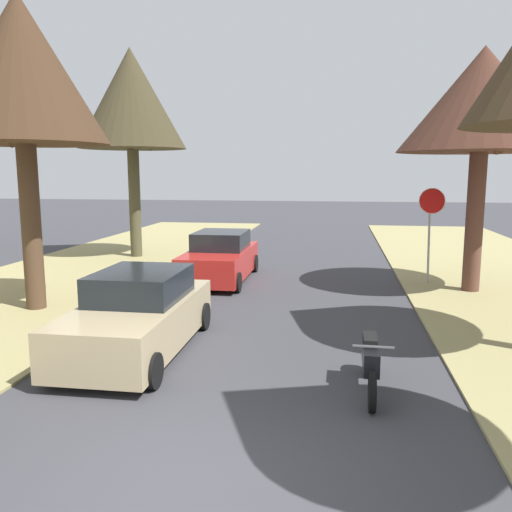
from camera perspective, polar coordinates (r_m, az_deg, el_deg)
name	(u,v)px	position (r m, az deg, el deg)	size (l,w,h in m)	color
ground_plane	(185,490)	(6.39, -7.75, -23.86)	(120.00, 120.00, 0.00)	#38383D
stop_sign_far	(431,214)	(17.16, 18.46, 4.30)	(0.81, 0.44, 2.96)	#9EA0A5
street_tree_right_mid_b	(482,101)	(16.44, 23.36, 15.16)	(4.59, 4.59, 6.86)	brown
street_tree_left_mid_a	(21,71)	(14.40, -24.16, 17.83)	(4.04, 4.04, 7.64)	#4B3625
street_tree_left_mid_b	(131,100)	(22.22, -13.40, 16.15)	(4.28, 4.28, 8.27)	#46422C
parked_sedan_tan	(139,315)	(10.51, -12.63, -6.30)	(1.95, 4.41, 1.57)	tan
parked_sedan_red	(220,258)	(17.05, -3.91, -0.23)	(1.95, 4.41, 1.57)	red
parked_motorcycle	(370,362)	(8.72, 12.29, -11.15)	(0.60, 2.05, 0.97)	black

